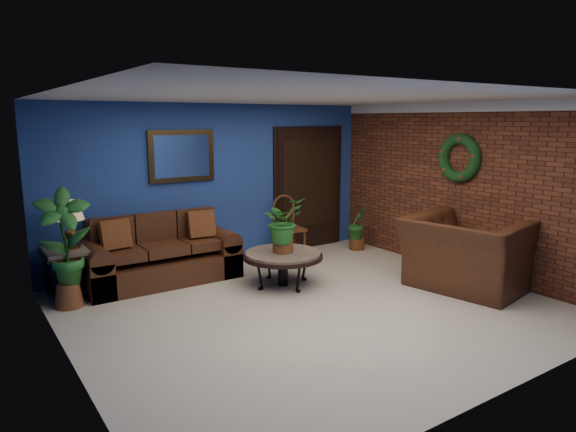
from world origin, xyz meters
TOP-DOWN VIEW (x-y plane):
  - floor at (0.00, 0.00)m, footprint 5.50×5.50m
  - wall_back at (0.00, 2.50)m, footprint 5.50×0.04m
  - wall_left at (-2.75, 0.00)m, footprint 0.04×5.00m
  - wall_right_brick at (2.75, 0.00)m, footprint 0.04×5.00m
  - ceiling at (0.00, 0.00)m, footprint 5.50×5.00m
  - crown_molding at (2.72, 0.00)m, footprint 0.03×5.00m
  - wall_mirror at (-0.60, 2.46)m, footprint 1.02×0.06m
  - closet_door at (1.75, 2.47)m, footprint 1.44×0.06m
  - wreath at (2.69, 0.05)m, footprint 0.16×0.72m
  - sofa at (-1.15, 2.08)m, footprint 2.12×0.91m
  - coffee_table at (0.18, 0.91)m, footprint 1.09×1.09m
  - end_table at (-2.30, 2.05)m, footprint 0.71×0.71m
  - table_lamp at (-2.30, 2.05)m, footprint 0.35×0.35m
  - side_chair at (1.06, 2.13)m, footprint 0.49×0.49m
  - armchair at (2.15, -0.58)m, footprint 1.56×1.71m
  - coffee_plant at (0.18, 0.91)m, footprint 0.64×0.58m
  - floor_plant at (2.35, 1.84)m, footprint 0.34×0.28m
  - tall_plant at (-2.45, 1.68)m, footprint 0.72×0.57m

SIDE VIEW (x-z plane):
  - floor at x=0.00m, z-range 0.00..0.00m
  - sofa at x=-1.15m, z-range -0.16..0.79m
  - floor_plant at x=2.35m, z-range 0.01..0.78m
  - coffee_table at x=0.18m, z-range 0.18..0.65m
  - armchair at x=2.15m, z-range 0.00..0.97m
  - end_table at x=-2.30m, z-range 0.17..0.82m
  - side_chair at x=1.06m, z-range 0.07..1.10m
  - tall_plant at x=-2.45m, z-range 0.06..1.52m
  - coffee_plant at x=0.18m, z-range 0.51..1.26m
  - table_lamp at x=-2.30m, z-range 0.73..1.32m
  - closet_door at x=1.75m, z-range -0.04..2.14m
  - wall_back at x=0.00m, z-range 0.00..2.50m
  - wall_left at x=-2.75m, z-range 0.00..2.50m
  - wall_right_brick at x=2.75m, z-range 0.00..2.50m
  - wreath at x=2.69m, z-range 1.34..2.06m
  - wall_mirror at x=-0.60m, z-range 1.33..2.10m
  - crown_molding at x=2.72m, z-range 2.36..2.50m
  - ceiling at x=0.00m, z-range 2.49..2.51m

